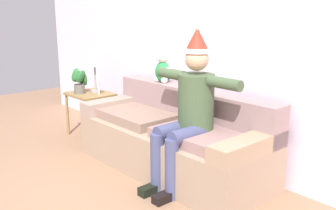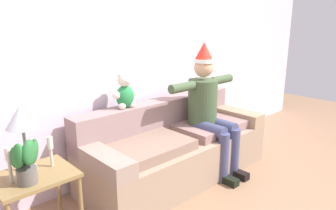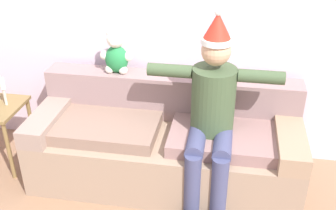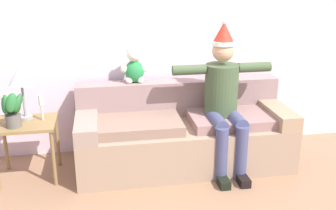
{
  "view_description": "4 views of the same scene",
  "coord_description": "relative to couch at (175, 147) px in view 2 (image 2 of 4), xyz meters",
  "views": [
    {
      "loc": [
        2.84,
        -1.58,
        1.66
      ],
      "look_at": [
        -0.01,
        0.96,
        0.72
      ],
      "focal_mm": 41.24,
      "sensor_mm": 36.0,
      "label": 1
    },
    {
      "loc": [
        -2.29,
        -1.29,
        1.71
      ],
      "look_at": [
        -0.17,
        0.97,
        0.88
      ],
      "focal_mm": 32.93,
      "sensor_mm": 36.0,
      "label": 2
    },
    {
      "loc": [
        0.5,
        -1.81,
        2.28
      ],
      "look_at": [
        0.03,
        0.93,
        0.76
      ],
      "focal_mm": 43.27,
      "sensor_mm": 36.0,
      "label": 3
    },
    {
      "loc": [
        -0.83,
        -2.78,
        1.98
      ],
      "look_at": [
        -0.2,
        0.83,
        0.73
      ],
      "focal_mm": 42.49,
      "sensor_mm": 36.0,
      "label": 4
    }
  ],
  "objects": [
    {
      "name": "side_table",
      "position": [
        -1.58,
        -0.06,
        0.16
      ],
      "size": [
        0.58,
        0.48,
        0.59
      ],
      "color": "olive",
      "rests_on": "ground_plane"
    },
    {
      "name": "person_seated",
      "position": [
        0.38,
        -0.16,
        0.45
      ],
      "size": [
        1.02,
        0.77,
        1.54
      ],
      "color": "#3F5435",
      "rests_on": "ground_plane"
    },
    {
      "name": "potted_plant",
      "position": [
        -1.65,
        -0.16,
        0.42
      ],
      "size": [
        0.23,
        0.25,
        0.36
      ],
      "color": "#5E5A54",
      "rests_on": "side_table"
    },
    {
      "name": "teddy_bear",
      "position": [
        -0.48,
        0.26,
        0.68
      ],
      "size": [
        0.29,
        0.17,
        0.38
      ],
      "color": "#258443",
      "rests_on": "couch"
    },
    {
      "name": "couch",
      "position": [
        0.0,
        0.0,
        0.0
      ],
      "size": [
        2.21,
        0.86,
        0.85
      ],
      "color": "gray",
      "rests_on": "ground_plane"
    },
    {
      "name": "back_wall",
      "position": [
        0.0,
        0.51,
        1.01
      ],
      "size": [
        7.0,
        0.1,
        2.7
      ],
      "primitive_type": "cube",
      "color": "silver",
      "rests_on": "ground_plane"
    },
    {
      "name": "candle_tall",
      "position": [
        -1.74,
        -0.08,
        0.43
      ],
      "size": [
        0.04,
        0.04,
        0.27
      ],
      "color": "beige",
      "rests_on": "side_table"
    },
    {
      "name": "table_lamp",
      "position": [
        -1.58,
        0.04,
        0.67
      ],
      "size": [
        0.24,
        0.24,
        0.54
      ],
      "color": "gray",
      "rests_on": "side_table"
    },
    {
      "name": "candle_short",
      "position": [
        -1.41,
        -0.02,
        0.41
      ],
      "size": [
        0.04,
        0.04,
        0.25
      ],
      "color": "beige",
      "rests_on": "side_table"
    }
  ]
}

